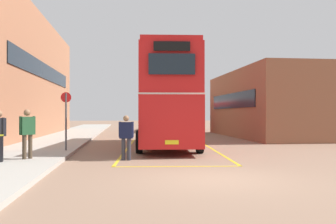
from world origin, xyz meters
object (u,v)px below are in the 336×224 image
Objects in this scene: pedestrian_waiting_near at (27,130)px; bus_stop_sign at (66,115)px; double_decker_bus at (167,98)px; single_deck_bus at (174,114)px; pedestrian_boarding at (126,134)px.

pedestrian_waiting_near is 3.02m from bus_stop_sign.
double_decker_bus is 6.00× the size of pedestrian_waiting_near.
single_deck_bus is 5.81× the size of pedestrian_waiting_near.
bus_stop_sign reaches higher than pedestrian_boarding.
bus_stop_sign is at bearing -149.62° from double_decker_bus.
pedestrian_waiting_near reaches higher than pedestrian_boarding.
pedestrian_waiting_near is (-3.42, -0.30, 0.19)m from pedestrian_boarding.
pedestrian_boarding is 0.66× the size of bus_stop_sign.
double_decker_bus is 5.50m from bus_stop_sign.
single_deck_bus is 24.75m from pedestrian_waiting_near.
single_deck_bus is 23.53m from pedestrian_boarding.
single_deck_bus reaches higher than bus_stop_sign.
pedestrian_waiting_near is at bearing -109.69° from single_deck_bus.
double_decker_bus is at bearing 68.21° from pedestrian_boarding.
bus_stop_sign is (-7.48, -20.45, 0.01)m from single_deck_bus.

